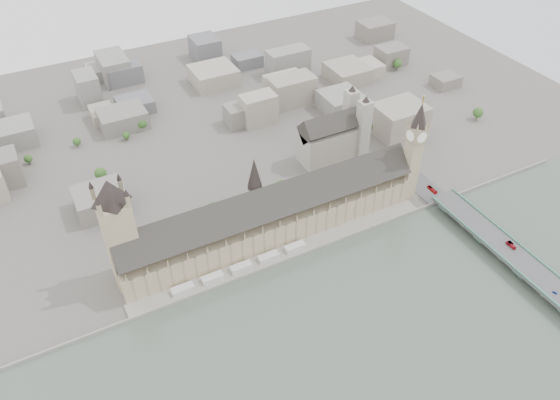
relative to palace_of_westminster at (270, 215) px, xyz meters
name	(u,v)px	position (x,y,z in m)	size (l,w,h in m)	color
ground	(281,249)	(0.00, -19.70, -22.71)	(900.00, 900.00, 0.00)	#595651
embankment_wall	(289,259)	(0.00, -34.70, -21.21)	(600.00, 1.50, 3.00)	gray
river_terrace	(285,254)	(0.00, -27.20, -21.71)	(270.00, 15.00, 2.00)	gray
terrace_tents	(241,267)	(-40.00, -26.70, -18.71)	(118.00, 7.00, 4.00)	silver
palace_of_westminster	(270,215)	(0.00, 0.00, 0.00)	(265.00, 40.73, 55.44)	tan
elizabeth_tower	(415,145)	(138.00, -11.70, 35.38)	(17.00, 17.00, 107.50)	tan
victoria_tower	(118,228)	(-122.00, 6.30, 32.50)	(30.00, 30.00, 100.00)	tan
central_tower	(255,182)	(-10.00, 6.30, 35.21)	(13.00, 13.00, 48.00)	gray
westminster_bridge	(499,247)	(162.00, -107.20, -17.58)	(25.00, 325.00, 10.25)	#474749
bridge_parapets	(543,277)	(162.00, -151.70, -11.88)	(25.00, 235.00, 1.15)	#3D705C
westminster_abbey	(334,136)	(110.92, 75.30, 2.38)	(68.00, 36.00, 64.00)	#9C968C
city_skyline_inland	(180,101)	(0.00, 225.30, -3.71)	(720.00, 360.00, 38.00)	gray
park_trees	(240,205)	(-10.00, 40.30, -15.21)	(110.00, 30.00, 15.00)	#254A1A
red_bus_north	(432,190)	(155.40, -27.13, -10.82)	(2.75, 11.75, 3.27)	#B11417
red_bus_south	(511,245)	(165.65, -114.75, -11.13)	(2.23, 9.51, 2.65)	#AB1524
car_blue	(555,293)	(157.77, -167.33, -11.82)	(1.50, 3.72, 1.27)	navy
car_silver	(511,243)	(168.46, -111.94, -11.67)	(1.66, 4.75, 1.56)	gray
car_approach	(416,165)	(167.69, 12.31, -11.69)	(2.15, 5.28, 1.53)	gray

